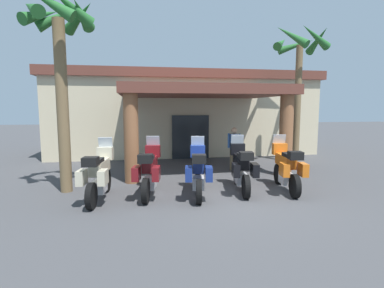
% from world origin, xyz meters
% --- Properties ---
extents(ground_plane, '(80.00, 80.00, 0.00)m').
position_xyz_m(ground_plane, '(0.00, 0.00, 0.00)').
color(ground_plane, '#424244').
extents(motel_building, '(14.08, 10.14, 4.32)m').
position_xyz_m(motel_building, '(-0.02, 8.91, 2.21)').
color(motel_building, beige).
rests_on(motel_building, ground_plane).
extents(motorcycle_cream, '(0.77, 2.21, 1.61)m').
position_xyz_m(motorcycle_cream, '(-3.49, 0.32, 0.70)').
color(motorcycle_cream, black).
rests_on(motorcycle_cream, ground_plane).
extents(motorcycle_maroon, '(0.85, 2.20, 1.61)m').
position_xyz_m(motorcycle_maroon, '(-2.15, 0.55, 0.70)').
color(motorcycle_maroon, black).
rests_on(motorcycle_maroon, ground_plane).
extents(motorcycle_blue, '(0.84, 2.20, 1.61)m').
position_xyz_m(motorcycle_blue, '(-0.80, 0.29, 0.70)').
color(motorcycle_blue, black).
rests_on(motorcycle_blue, ground_plane).
extents(motorcycle_black, '(0.83, 2.20, 1.61)m').
position_xyz_m(motorcycle_black, '(0.54, 0.53, 0.70)').
color(motorcycle_black, black).
rests_on(motorcycle_black, ground_plane).
extents(motorcycle_orange, '(0.84, 2.20, 1.61)m').
position_xyz_m(motorcycle_orange, '(1.89, 0.37, 0.70)').
color(motorcycle_orange, black).
rests_on(motorcycle_orange, ground_plane).
extents(pedestrian, '(0.44, 0.36, 1.70)m').
position_xyz_m(pedestrian, '(1.23, 3.47, 0.98)').
color(pedestrian, brown).
rests_on(pedestrian, ground_plane).
extents(palm_tree_roadside, '(2.13, 2.12, 5.61)m').
position_xyz_m(palm_tree_roadside, '(-4.53, 1.34, 4.26)').
color(palm_tree_roadside, brown).
rests_on(palm_tree_roadside, ground_plane).
extents(palm_tree_near_portico, '(2.34, 2.44, 6.02)m').
position_xyz_m(palm_tree_near_portico, '(4.50, 4.67, 4.54)').
color(palm_tree_near_portico, brown).
rests_on(palm_tree_near_portico, ground_plane).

